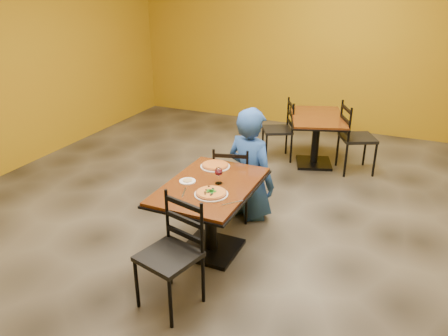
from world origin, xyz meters
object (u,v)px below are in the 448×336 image
at_px(pizza_main, 211,193).
at_px(side_plate, 187,181).
at_px(plate_main, 211,194).
at_px(plate_far, 215,166).
at_px(table_main, 210,202).
at_px(table_second, 316,129).
at_px(chair_main_far, 232,181).
at_px(pizza_far, 215,165).
at_px(wine_glass, 219,175).
at_px(chair_second_right, 358,138).
at_px(chair_second_left, 277,130).
at_px(diner, 251,163).
at_px(chair_main_near, 169,257).

distance_m(pizza_main, side_plate, 0.37).
distance_m(plate_main, plate_far, 0.65).
xyz_separation_m(table_main, table_second, (0.43, 2.67, -0.01)).
relative_size(chair_main_far, plate_far, 2.86).
distance_m(plate_main, pizza_far, 0.65).
distance_m(pizza_main, plate_far, 0.65).
relative_size(pizza_far, wine_glass, 1.56).
bearing_deg(wine_glass, table_main, -142.71).
bearing_deg(chair_second_right, chair_main_far, 123.60).
relative_size(chair_second_left, plate_far, 2.94).
bearing_deg(diner, table_second, -82.71).
xyz_separation_m(plate_main, wine_glass, (-0.04, 0.25, 0.08)).
relative_size(table_second, pizza_main, 4.56).
distance_m(table_main, plate_main, 0.30).
relative_size(table_main, chair_main_far, 1.39).
bearing_deg(diner, pizza_far, 83.39).
bearing_deg(chair_second_right, wine_glass, 133.67).
bearing_deg(pizza_far, chair_main_far, 82.43).
relative_size(chair_second_right, diner, 0.77).
relative_size(chair_main_near, wine_glass, 5.31).
height_order(diner, plate_far, diner).
bearing_deg(chair_main_far, plate_far, 66.71).
distance_m(chair_main_near, wine_glass, 0.99).
bearing_deg(chair_second_right, pizza_main, 135.97).
xyz_separation_m(chair_main_far, plate_main, (0.19, -0.95, 0.31)).
height_order(diner, wine_glass, diner).
relative_size(table_main, plate_far, 3.97).
bearing_deg(chair_second_right, chair_second_left, 63.60).
distance_m(pizza_main, pizza_far, 0.65).
bearing_deg(chair_main_far, pizza_main, 85.69).
height_order(chair_main_near, side_plate, chair_main_near).
bearing_deg(plate_far, pizza_main, -68.22).
bearing_deg(side_plate, wine_glass, 16.73).
distance_m(table_main, pizza_far, 0.48).
bearing_deg(pizza_far, chair_main_near, -82.32).
bearing_deg(side_plate, chair_second_left, 88.58).
xyz_separation_m(table_main, chair_main_far, (-0.09, 0.76, -0.11)).
xyz_separation_m(diner, pizza_far, (-0.22, -0.48, 0.12)).
distance_m(table_second, chair_main_far, 1.98).
bearing_deg(side_plate, table_second, 76.40).
relative_size(plate_main, pizza_main, 1.09).
bearing_deg(wine_glass, side_plate, -163.27).
relative_size(chair_second_left, diner, 0.70).
distance_m(chair_main_near, diner, 1.75).
height_order(chair_second_right, plate_main, chair_second_right).
bearing_deg(wine_glass, chair_second_left, 94.93).
xyz_separation_m(pizza_far, side_plate, (-0.09, -0.44, -0.02)).
relative_size(pizza_main, pizza_far, 1.01).
relative_size(table_main, diner, 0.95).
distance_m(chair_main_far, side_plate, 0.86).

